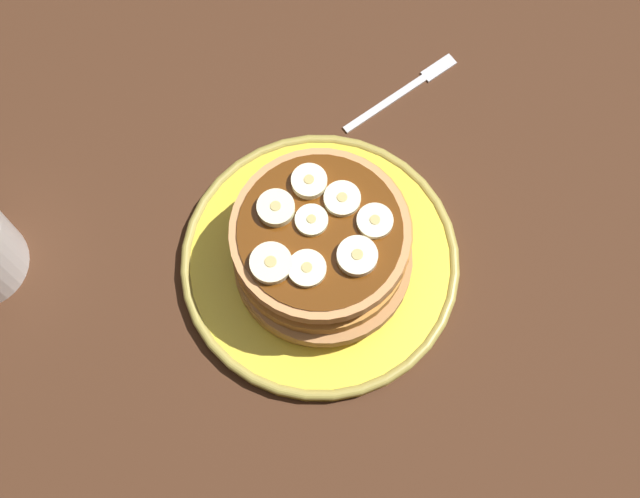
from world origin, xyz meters
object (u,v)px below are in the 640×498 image
pancake_stack (319,248)px  banana_slice_5 (342,199)px  banana_slice_7 (271,263)px  banana_slice_6 (309,182)px  banana_slice_0 (312,220)px  banana_slice_1 (375,221)px  plate (320,262)px  banana_slice_2 (312,270)px  banana_slice_3 (357,256)px  banana_slice_4 (276,208)px  fork (407,89)px

pancake_stack → banana_slice_5: size_ratio=5.34×
banana_slice_7 → banana_slice_6: bearing=174.2°
banana_slice_0 → banana_slice_1: size_ratio=0.91×
plate → banana_slice_1: size_ratio=8.32×
banana_slice_2 → banana_slice_3: size_ratio=0.94×
banana_slice_4 → banana_slice_7: 4.65cm
banana_slice_6 → banana_slice_3: bearing=48.1°
banana_slice_0 → banana_slice_5: bearing=144.1°
banana_slice_2 → banana_slice_3: 3.70cm
banana_slice_7 → banana_slice_0: bearing=156.5°
plate → banana_slice_2: banana_slice_2 is taller
banana_slice_2 → banana_slice_6: size_ratio=1.05×
banana_slice_1 → banana_slice_2: size_ratio=0.96×
plate → banana_slice_1: 9.40cm
banana_slice_0 → banana_slice_7: banana_slice_7 is taller
plate → banana_slice_4: (-0.62, -3.90, 8.44)cm
banana_slice_2 → plate: bearing=-172.7°
banana_slice_3 → banana_slice_7: bearing=-67.8°
banana_slice_2 → banana_slice_3: (-2.12, 3.04, 0.11)cm
banana_slice_2 → banana_slice_5: same height
banana_slice_0 → banana_slice_5: 3.08cm
pancake_stack → banana_slice_4: bearing=-101.5°
banana_slice_1 → banana_slice_6: size_ratio=1.01×
banana_slice_4 → banana_slice_5: bearing=116.6°
plate → banana_slice_2: bearing=7.3°
banana_slice_1 → banana_slice_7: bearing=-49.1°
pancake_stack → banana_slice_1: banana_slice_1 is taller
pancake_stack → banana_slice_1: (-2.14, 4.03, 4.01)cm
plate → banana_slice_3: banana_slice_3 is taller
banana_slice_0 → banana_slice_1: 5.06cm
pancake_stack → banana_slice_2: (3.29, 0.50, 4.03)cm
plate → banana_slice_0: 8.33cm
banana_slice_1 → banana_slice_7: 8.98cm
banana_slice_1 → fork: (-17.27, -1.31, -8.88)cm
banana_slice_0 → plate: bearing=58.2°
pancake_stack → fork: size_ratio=1.46×
banana_slice_5 → plate: bearing=-16.9°
banana_slice_2 → banana_slice_4: size_ratio=1.00×
banana_slice_3 → banana_slice_6: 7.44cm
plate → banana_slice_7: (3.90, -2.82, 8.41)cm
plate → banana_slice_1: (-1.97, 3.97, 8.29)cm
banana_slice_2 → banana_slice_4: banana_slice_4 is taller
banana_slice_0 → banana_slice_7: (4.45, -1.93, 0.15)cm
banana_slice_0 → banana_slice_6: banana_slice_6 is taller
pancake_stack → banana_slice_6: 5.96cm
banana_slice_0 → banana_slice_2: (3.99, 1.32, 0.04)cm
banana_slice_0 → banana_slice_4: 3.02cm
banana_slice_6 → banana_slice_7: 7.58cm
banana_slice_3 → banana_slice_7: same height
plate → banana_slice_3: (1.33, 3.48, 8.42)cm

